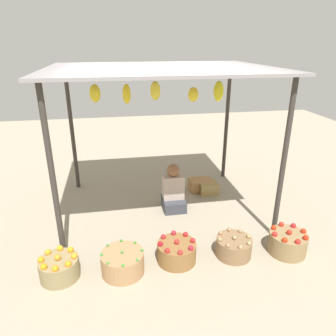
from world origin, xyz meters
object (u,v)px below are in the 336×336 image
Objects in this scene: basket_red_tomatoes at (288,243)px; basket_potatoes at (234,247)px; vendor_person at (173,192)px; wooden_crate_near_vendor at (208,187)px; wooden_crate_stacked_rear at (200,185)px; basket_oranges at (59,267)px; basket_green_chilies at (123,262)px; basket_red_apples at (177,252)px.

basket_potatoes is at bearing 174.71° from basket_red_tomatoes.
vendor_person reaches higher than wooden_crate_near_vendor.
vendor_person is 1.89× the size of wooden_crate_stacked_rear.
wooden_crate_stacked_rear is at bearing 87.04° from basket_potatoes.
vendor_person is 1.68× the size of basket_oranges.
basket_red_apples is (0.68, 0.09, -0.00)m from basket_green_chilies.
basket_oranges is 2.90m from basket_red_tomatoes.
vendor_person is 2.38× the size of wooden_crate_near_vendor.
basket_red_tomatoes is (1.48, -0.09, 0.01)m from basket_red_apples.
basket_potatoes is (2.18, 0.03, -0.01)m from basket_oranges.
basket_red_tomatoes reaches higher than basket_potatoes.
basket_red_tomatoes is at bearing -72.95° from wooden_crate_stacked_rear.
vendor_person reaches higher than basket_potatoes.
vendor_person is 1.68× the size of basket_potatoes.
wooden_crate_stacked_rear is (-0.62, 2.03, -0.04)m from basket_red_tomatoes.
basket_oranges and basket_red_apples have the same top height.
basket_green_chilies is 1.12× the size of basket_potatoes.
wooden_crate_stacked_rear is at bearing 66.18° from basket_red_apples.
vendor_person is 1.49m from basket_potatoes.
basket_potatoes is at bearing -92.96° from wooden_crate_stacked_rear.
basket_red_apples is at bearing 178.47° from basket_potatoes.
vendor_person reaches higher than wooden_crate_stacked_rear.
basket_red_apples is (1.43, 0.05, -0.00)m from basket_oranges.
vendor_person is 1.57× the size of basket_red_apples.
basket_red_tomatoes is at bearing 0.19° from basket_green_chilies.
wooden_crate_stacked_rear is (2.28, 1.99, -0.03)m from basket_oranges.
basket_oranges is at bearing 176.64° from basket_green_chilies.
basket_oranges reaches higher than wooden_crate_near_vendor.
basket_potatoes is 1.83m from wooden_crate_near_vendor.
basket_oranges is at bearing -179.20° from basket_potatoes.
wooden_crate_stacked_rear is at bearing 42.53° from vendor_person.
basket_green_chilies is 1.44m from basket_potatoes.
basket_oranges is 0.95× the size of basket_red_tomatoes.
basket_green_chilies is at bearing -177.05° from basket_potatoes.
basket_potatoes is 0.73m from basket_red_tomatoes.
wooden_crate_stacked_rear reaches higher than wooden_crate_near_vendor.
basket_green_chilies is (0.74, -0.04, 0.00)m from basket_oranges.
basket_red_apples reaches higher than basket_green_chilies.
basket_oranges is (-1.65, -1.41, -0.16)m from vendor_person.
basket_green_chilies reaches higher than basket_potatoes.
vendor_person is 0.88m from wooden_crate_near_vendor.
basket_green_chilies is at bearing -3.36° from basket_oranges.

